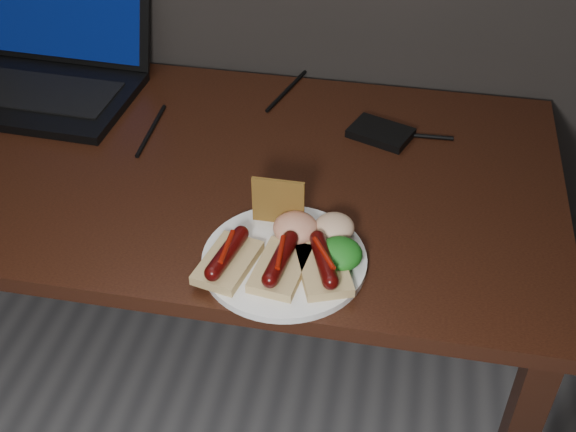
# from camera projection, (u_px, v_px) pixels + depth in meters

# --- Properties ---
(desk) EXTENTS (1.40, 0.70, 0.75)m
(desk) POSITION_uv_depth(u_px,v_px,m) (182.00, 197.00, 1.40)
(desk) COLOR #34170D
(desk) RESTS_ON ground
(laptop) EXTENTS (0.41, 0.37, 0.25)m
(laptop) POSITION_uv_depth(u_px,v_px,m) (46.00, 63.00, 1.52)
(laptop) COLOR black
(laptop) RESTS_ON desk
(hard_drive) EXTENTS (0.14, 0.11, 0.02)m
(hard_drive) POSITION_uv_depth(u_px,v_px,m) (381.00, 133.00, 1.39)
(hard_drive) COLOR black
(hard_drive) RESTS_ON desk
(desk_cables) EXTENTS (0.93, 0.42, 0.01)m
(desk_cables) POSITION_uv_depth(u_px,v_px,m) (201.00, 112.00, 1.46)
(desk_cables) COLOR black
(desk_cables) RESTS_ON desk
(plate) EXTENTS (0.29, 0.29, 0.01)m
(plate) POSITION_uv_depth(u_px,v_px,m) (284.00, 260.00, 1.12)
(plate) COLOR white
(plate) RESTS_ON desk
(bread_sausage_left) EXTENTS (0.09, 0.13, 0.04)m
(bread_sausage_left) POSITION_uv_depth(u_px,v_px,m) (228.00, 258.00, 1.09)
(bread_sausage_left) COLOR #DABD80
(bread_sausage_left) RESTS_ON plate
(bread_sausage_center) EXTENTS (0.08, 0.12, 0.04)m
(bread_sausage_center) POSITION_uv_depth(u_px,v_px,m) (280.00, 264.00, 1.08)
(bread_sausage_center) COLOR #DABD80
(bread_sausage_center) RESTS_ON plate
(bread_sausage_right) EXTENTS (0.11, 0.13, 0.04)m
(bread_sausage_right) POSITION_uv_depth(u_px,v_px,m) (324.00, 265.00, 1.08)
(bread_sausage_right) COLOR #DABD80
(bread_sausage_right) RESTS_ON plate
(crispbread) EXTENTS (0.09, 0.01, 0.08)m
(crispbread) POSITION_uv_depth(u_px,v_px,m) (278.00, 201.00, 1.16)
(crispbread) COLOR olive
(crispbread) RESTS_ON plate
(salad_greens) EXTENTS (0.07, 0.07, 0.04)m
(salad_greens) POSITION_uv_depth(u_px,v_px,m) (340.00, 254.00, 1.09)
(salad_greens) COLOR #115511
(salad_greens) RESTS_ON plate
(salsa_mound) EXTENTS (0.07, 0.07, 0.04)m
(salsa_mound) POSITION_uv_depth(u_px,v_px,m) (296.00, 228.00, 1.14)
(salsa_mound) COLOR #AA1111
(salsa_mound) RESTS_ON plate
(coleslaw_mound) EXTENTS (0.06, 0.06, 0.04)m
(coleslaw_mound) POSITION_uv_depth(u_px,v_px,m) (335.00, 227.00, 1.15)
(coleslaw_mound) COLOR beige
(coleslaw_mound) RESTS_ON plate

